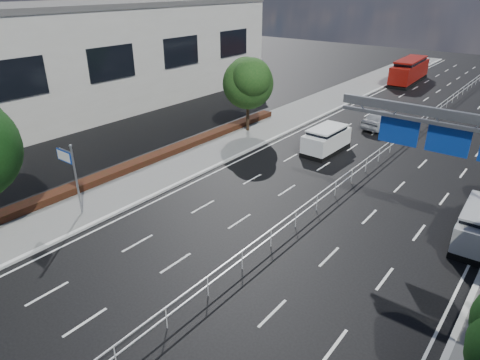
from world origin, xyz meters
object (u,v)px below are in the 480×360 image
Objects in this scene: overhead_gantry at (465,138)px; near_car_silver at (382,119)px; red_bus at (409,70)px; near_car_dark at (407,77)px; toilet_sign at (70,166)px; white_minivan at (326,140)px.

overhead_gantry is 19.67m from near_car_silver.
red_bus reaches higher than near_car_silver.
red_bus is 21.76m from near_car_silver.
near_car_dark is (0.00, -0.42, -0.82)m from red_bus.
red_bus is (-14.24, 37.72, -3.99)m from overhead_gantry.
overhead_gantry is at bearing 112.14° from near_car_dark.
toilet_sign is 27.79m from near_car_silver.
overhead_gantry is 14.11m from white_minivan.
overhead_gantry reaches higher than near_car_silver.
near_car_silver is 1.03× the size of near_car_dark.
overhead_gantry is at bearing -72.09° from red_bus.
near_car_silver is at bearing 103.67° from near_car_dark.
red_bus is at bearing 110.68° from overhead_gantry.
red_bus is at bearing 98.08° from white_minivan.
white_minivan is at bearing -86.31° from red_bus.
overhead_gantry is 40.22m from near_car_dark.
red_bus is (3.45, 47.78, -1.32)m from toilet_sign.
white_minivan is 30.17m from red_bus.
red_bus is at bearing 85.86° from toilet_sign.
toilet_sign is 20.52m from overhead_gantry.
toilet_sign reaches higher than white_minivan.
overhead_gantry reaches higher than red_bus.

